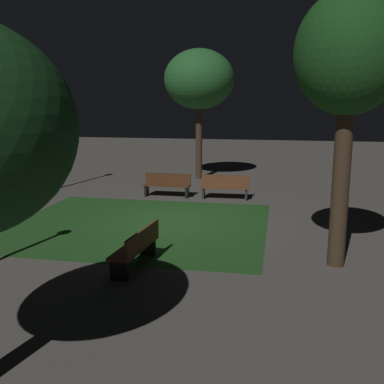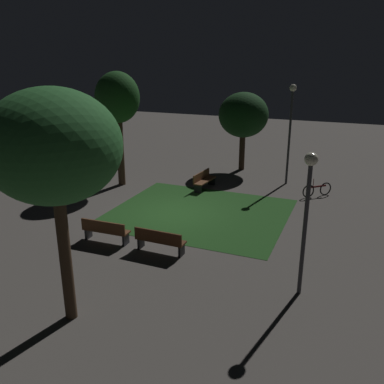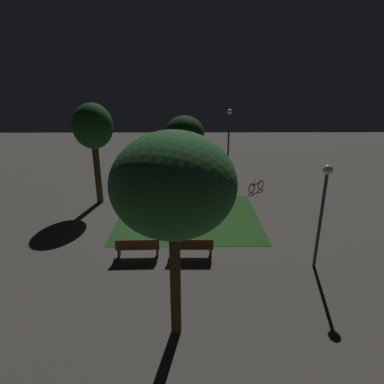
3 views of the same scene
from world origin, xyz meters
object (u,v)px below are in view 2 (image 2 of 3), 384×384
tree_left_canopy (53,148)px  bicycle (317,190)px  tree_right_canopy (117,100)px  lamp_post_plaza_east (307,200)px  bench_corner (204,180)px  tree_near_wall (243,115)px  bench_front_right (105,230)px  bench_back_row (160,240)px  lamp_post_path_center (291,119)px

tree_left_canopy → bicycle: (4.86, 12.58, -4.20)m
tree_right_canopy → lamp_post_plaza_east: size_ratio=1.40×
bench_corner → tree_near_wall: tree_near_wall is taller
tree_right_canopy → tree_left_canopy: size_ratio=0.99×
tree_left_canopy → bicycle: size_ratio=4.73×
bicycle → bench_front_right: bearing=-128.4°
tree_near_wall → lamp_post_plaza_east: tree_near_wall is taller
bench_front_right → bench_corner: same height
bench_back_row → tree_near_wall: size_ratio=0.39×
tree_right_canopy → bicycle: tree_right_canopy is taller
tree_near_wall → tree_right_canopy: bearing=-133.3°
lamp_post_path_center → bicycle: lamp_post_path_center is taller
tree_right_canopy → bicycle: (9.89, 1.92, -4.13)m
lamp_post_plaza_east → lamp_post_path_center: size_ratio=0.80×
bench_front_right → bench_back_row: size_ratio=1.00×
bench_back_row → lamp_post_plaza_east: size_ratio=0.43×
bench_corner → bicycle: (5.58, 0.94, -0.14)m
bench_back_row → bench_corner: (-1.19, 7.42, 0.00)m
bench_corner → tree_right_canopy: (-4.32, -0.98, 3.99)m
bench_front_right → tree_right_canopy: 8.25m
tree_near_wall → lamp_post_plaza_east: size_ratio=1.10×
bench_front_right → lamp_post_path_center: lamp_post_path_center is taller
bench_back_row → tree_right_canopy: size_ratio=0.31×
tree_right_canopy → bench_back_row: bearing=-49.4°
bench_front_right → lamp_post_path_center: (4.85, 9.96, 3.00)m
tree_right_canopy → lamp_post_path_center: tree_right_canopy is taller
lamp_post_plaza_east → bench_front_right: bearing=174.0°
lamp_post_plaza_east → lamp_post_path_center: lamp_post_path_center is taller
tree_right_canopy → tree_left_canopy: tree_left_canopy is taller
bench_corner → tree_left_canopy: (0.71, -11.64, 4.07)m
bench_front_right → lamp_post_plaza_east: lamp_post_plaza_east is taller
bench_front_right → lamp_post_path_center: 11.47m
bench_front_right → lamp_post_path_center: bearing=64.1°
bench_corner → bicycle: 5.66m
bench_corner → tree_right_canopy: bearing=-167.2°
lamp_post_plaza_east → tree_left_canopy: bearing=-147.2°
bench_front_right → tree_right_canopy: (-3.28, 6.44, 3.99)m
tree_left_canopy → lamp_post_path_center: bearing=77.7°
tree_right_canopy → bicycle: size_ratio=4.67×
bench_front_right → tree_near_wall: (1.81, 11.83, 2.79)m
bench_front_right → bicycle: (6.62, 8.36, -0.14)m
bench_back_row → lamp_post_plaza_east: (4.90, -0.75, 2.39)m
bench_front_right → lamp_post_plaza_east: (7.13, -0.75, 2.39)m
bench_front_right → bench_corner: (1.04, 7.42, 0.00)m
tree_left_canopy → tree_near_wall: size_ratio=1.29×
bench_back_row → bicycle: bearing=62.3°
bench_front_right → bench_back_row: bearing=-0.0°
tree_left_canopy → bench_corner: bearing=93.5°
bench_front_right → tree_near_wall: size_ratio=0.39×
bench_corner → lamp_post_plaza_east: lamp_post_plaza_east is taller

